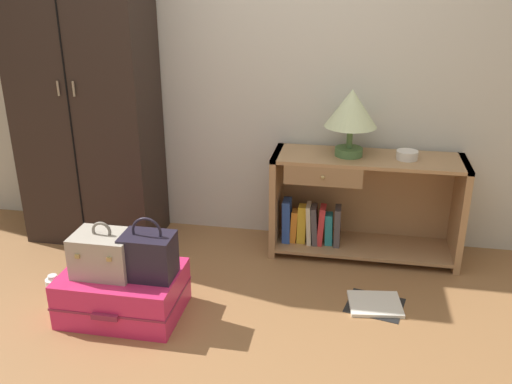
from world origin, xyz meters
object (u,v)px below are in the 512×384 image
at_px(bowl, 407,155).
at_px(suitcase_large, 123,293).
at_px(bookshelf, 356,205).
at_px(table_lamp, 351,111).
at_px(wardrobe, 84,81).
at_px(open_book_on_floor, 375,304).
at_px(bottle, 55,291).
at_px(train_case, 104,254).
at_px(handbag, 149,255).

relative_size(bowl, suitcase_large, 0.21).
xyz_separation_m(bookshelf, table_lamp, (-0.07, -0.02, 0.61)).
bearing_deg(wardrobe, open_book_on_floor, -17.20).
bearing_deg(table_lamp, wardrobe, -179.04).
distance_m(bookshelf, bowl, 0.46).
distance_m(wardrobe, table_lamp, 1.70).
relative_size(wardrobe, bookshelf, 1.81).
xyz_separation_m(wardrobe, bottle, (0.15, -0.89, -0.99)).
bearing_deg(table_lamp, train_case, -141.80).
relative_size(table_lamp, open_book_on_floor, 1.18).
bearing_deg(handbag, wardrobe, 128.38).
bearing_deg(suitcase_large, bowl, 31.92).
relative_size(handbag, open_book_on_floor, 0.96).
xyz_separation_m(bookshelf, suitcase_large, (-1.20, -0.95, -0.21)).
height_order(table_lamp, handbag, table_lamp).
xyz_separation_m(bookshelf, train_case, (-1.27, -0.97, 0.03)).
bearing_deg(bookshelf, open_book_on_floor, -77.70).
height_order(bookshelf, open_book_on_floor, bookshelf).
xyz_separation_m(table_lamp, suitcase_large, (-1.13, -0.93, -0.82)).
xyz_separation_m(bowl, open_book_on_floor, (-0.15, -0.61, -0.68)).
distance_m(suitcase_large, handbag, 0.30).
xyz_separation_m(table_lamp, train_case, (-1.21, -0.95, -0.58)).
height_order(table_lamp, train_case, table_lamp).
distance_m(bookshelf, train_case, 1.60).
bearing_deg(bookshelf, bottle, -149.74).
bearing_deg(bowl, suitcase_large, -148.08).
distance_m(wardrobe, bottle, 1.34).
distance_m(bookshelf, open_book_on_floor, 0.72).
xyz_separation_m(bowl, bottle, (-1.89, -0.91, -0.61)).
xyz_separation_m(table_lamp, bowl, (0.35, -0.01, -0.25)).
distance_m(bookshelf, table_lamp, 0.62).
distance_m(suitcase_large, open_book_on_floor, 1.38).
relative_size(wardrobe, suitcase_large, 3.41).
xyz_separation_m(bookshelf, bowl, (0.28, -0.02, 0.36)).
bearing_deg(suitcase_large, wardrobe, 121.65).
xyz_separation_m(wardrobe, bookshelf, (1.76, 0.04, -0.74)).
bearing_deg(table_lamp, handbag, -135.83).
height_order(bookshelf, bowl, bowl).
height_order(train_case, open_book_on_floor, train_case).
bearing_deg(train_case, bookshelf, 37.18).
relative_size(bookshelf, table_lamp, 2.87).
distance_m(handbag, open_book_on_floor, 1.27).
bearing_deg(open_book_on_floor, handbag, -164.47).
bearing_deg(wardrobe, table_lamp, 0.96).
height_order(suitcase_large, bottle, suitcase_large).
bearing_deg(bowl, handbag, -144.71).
height_order(wardrobe, bowl, wardrobe).
height_order(bookshelf, handbag, bookshelf).
xyz_separation_m(suitcase_large, bottle, (-0.41, 0.01, -0.04)).
bearing_deg(bookshelf, table_lamp, -166.56).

